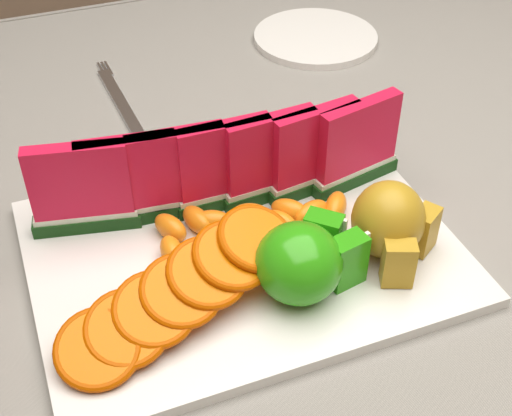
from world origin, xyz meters
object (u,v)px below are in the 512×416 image
Objects in this scene: platter at (243,251)px; side_plate at (315,38)px; pear_cluster at (391,223)px; fork at (119,98)px; apple_cluster at (305,261)px.

side_plate is at bearing 56.23° from platter.
platter is at bearing -123.77° from side_plate.
fork is at bearing 114.00° from pear_cluster.
pear_cluster is 0.46× the size of fork.
apple_cluster is at bearing -172.92° from pear_cluster.
apple_cluster reaches higher than side_plate.
platter is 2.05× the size of fork.
side_plate is at bearing 63.71° from apple_cluster.
apple_cluster is (0.03, -0.07, 0.04)m from platter.
apple_cluster is 0.09m from pear_cluster.
pear_cluster is at bearing -24.80° from platter.
apple_cluster is 1.27× the size of pear_cluster.
pear_cluster is 0.43m from fork.
pear_cluster is at bearing -106.70° from side_plate.
platter is at bearing -81.83° from fork.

